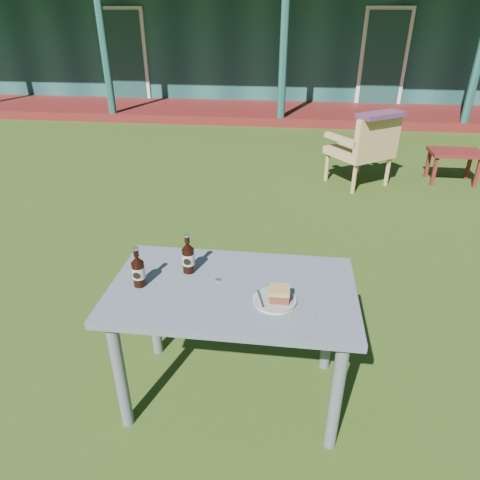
# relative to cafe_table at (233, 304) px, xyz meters

# --- Properties ---
(ground) EXTENTS (80.00, 80.00, 0.00)m
(ground) POSITION_rel_cafe_table_xyz_m (0.00, 1.60, -0.62)
(ground) COLOR #334916
(pavilion) EXTENTS (15.80, 8.30, 3.45)m
(pavilion) POSITION_rel_cafe_table_xyz_m (-0.00, 10.99, 0.99)
(pavilion) COLOR #1C4945
(pavilion) RESTS_ON ground
(cafe_table) EXTENTS (1.20, 0.70, 0.72)m
(cafe_table) POSITION_rel_cafe_table_xyz_m (0.00, 0.00, 0.00)
(cafe_table) COLOR slate
(cafe_table) RESTS_ON ground
(plate) EXTENTS (0.20, 0.20, 0.01)m
(plate) POSITION_rel_cafe_table_xyz_m (0.21, -0.09, 0.11)
(plate) COLOR silver
(plate) RESTS_ON cafe_table
(cake_slice) EXTENTS (0.09, 0.09, 0.06)m
(cake_slice) POSITION_rel_cafe_table_xyz_m (0.23, -0.09, 0.15)
(cake_slice) COLOR brown
(cake_slice) RESTS_ON plate
(fork) EXTENTS (0.05, 0.14, 0.00)m
(fork) POSITION_rel_cafe_table_xyz_m (0.15, -0.10, 0.12)
(fork) COLOR silver
(fork) RESTS_ON plate
(cola_bottle_near) EXTENTS (0.06, 0.07, 0.22)m
(cola_bottle_near) POSITION_rel_cafe_table_xyz_m (-0.24, 0.11, 0.19)
(cola_bottle_near) COLOR black
(cola_bottle_near) RESTS_ON cafe_table
(cola_bottle_far) EXTENTS (0.06, 0.06, 0.21)m
(cola_bottle_far) POSITION_rel_cafe_table_xyz_m (-0.45, -0.04, 0.18)
(cola_bottle_far) COLOR black
(cola_bottle_far) RESTS_ON cafe_table
(bottle_cap) EXTENTS (0.03, 0.03, 0.01)m
(bottle_cap) POSITION_rel_cafe_table_xyz_m (-0.08, 0.04, 0.11)
(bottle_cap) COLOR silver
(bottle_cap) RESTS_ON cafe_table
(armchair_left) EXTENTS (0.87, 0.86, 0.86)m
(armchair_left) POSITION_rel_cafe_table_xyz_m (1.11, 3.45, -0.13)
(armchair_left) COLOR tan
(armchair_left) RESTS_ON ground
(floral_throw) EXTENTS (0.59, 0.52, 0.05)m
(floral_throw) POSITION_rel_cafe_table_xyz_m (1.21, 3.31, 0.27)
(floral_throw) COLOR #532D4C
(floral_throw) RESTS_ON armchair_left
(side_table) EXTENTS (0.60, 0.40, 0.40)m
(side_table) POSITION_rel_cafe_table_xyz_m (2.24, 3.69, -0.28)
(side_table) COLOR maroon
(side_table) RESTS_ON ground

